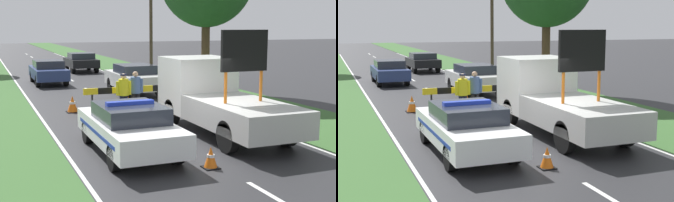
{
  "view_description": "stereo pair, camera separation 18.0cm",
  "coord_description": "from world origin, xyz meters",
  "views": [
    {
      "loc": [
        -5.35,
        -11.86,
        3.43
      ],
      "look_at": [
        0.01,
        1.33,
        1.1
      ],
      "focal_mm": 50.0,
      "sensor_mm": 36.0,
      "label": 1
    },
    {
      "loc": [
        -5.18,
        -11.93,
        3.43
      ],
      "look_at": [
        0.01,
        1.33,
        1.1
      ],
      "focal_mm": 50.0,
      "sensor_mm": 36.0,
      "label": 2
    }
  ],
  "objects": [
    {
      "name": "ground_plane",
      "position": [
        0.0,
        0.0,
        0.0
      ],
      "size": [
        160.0,
        160.0,
        0.0
      ],
      "primitive_type": "plane",
      "color": "#28282B"
    },
    {
      "name": "lane_markings",
      "position": [
        0.0,
        14.82,
        0.0
      ],
      "size": [
        6.71,
        63.84,
        0.01
      ],
      "color": "silver",
      "rests_on": "ground"
    },
    {
      "name": "grass_verge_right",
      "position": [
        5.45,
        20.0,
        0.01
      ],
      "size": [
        4.09,
        120.0,
        0.03
      ],
      "color": "#38602D",
      "rests_on": "ground"
    },
    {
      "name": "police_car",
      "position": [
        -1.7,
        -0.1,
        0.71
      ],
      "size": [
        1.84,
        4.69,
        1.44
      ],
      "rotation": [
        0.0,
        0.0,
        0.02
      ],
      "color": "white",
      "rests_on": "ground"
    },
    {
      "name": "work_truck",
      "position": [
        1.7,
        1.37,
        1.13
      ],
      "size": [
        2.14,
        6.18,
        3.29
      ],
      "rotation": [
        0.0,
        0.0,
        3.21
      ],
      "color": "white",
      "rests_on": "ground"
    },
    {
      "name": "road_barrier",
      "position": [
        -0.12,
        5.33,
        0.88
      ],
      "size": [
        3.31,
        0.08,
        1.06
      ],
      "rotation": [
        0.0,
        0.0,
        -0.13
      ],
      "color": "black",
      "rests_on": "ground"
    },
    {
      "name": "police_officer",
      "position": [
        -0.38,
        4.74,
        0.98
      ],
      "size": [
        0.59,
        0.38,
        1.64
      ],
      "rotation": [
        0.0,
        0.0,
        3.45
      ],
      "color": "#191E38",
      "rests_on": "ground"
    },
    {
      "name": "pedestrian_civilian",
      "position": [
        0.18,
        5.02,
        0.98
      ],
      "size": [
        0.6,
        0.38,
        1.67
      ],
      "rotation": [
        0.0,
        0.0,
        -0.12
      ],
      "color": "#232326",
      "rests_on": "ground"
    },
    {
      "name": "traffic_cone_near_police",
      "position": [
        0.36,
        6.67,
        0.25
      ],
      "size": [
        0.37,
        0.37,
        0.51
      ],
      "color": "black",
      "rests_on": "ground"
    },
    {
      "name": "traffic_cone_centre_front",
      "position": [
        -1.99,
        6.44,
        0.33
      ],
      "size": [
        0.48,
        0.48,
        0.66
      ],
      "color": "black",
      "rests_on": "ground"
    },
    {
      "name": "traffic_cone_near_truck",
      "position": [
        -0.4,
        2.17,
        0.33
      ],
      "size": [
        0.49,
        0.49,
        0.67
      ],
      "color": "black",
      "rests_on": "ground"
    },
    {
      "name": "traffic_cone_behind_barrier",
      "position": [
        1.32,
        5.32,
        0.31
      ],
      "size": [
        0.45,
        0.45,
        0.62
      ],
      "color": "black",
      "rests_on": "ground"
    },
    {
      "name": "traffic_cone_lane_edge",
      "position": [
        -0.29,
        -2.16,
        0.26
      ],
      "size": [
        0.38,
        0.38,
        0.53
      ],
      "color": "black",
      "rests_on": "ground"
    },
    {
      "name": "queued_car_van_white",
      "position": [
        1.86,
        10.4,
        0.78
      ],
      "size": [
        1.9,
        4.49,
        1.47
      ],
      "rotation": [
        0.0,
        0.0,
        3.14
      ],
      "color": "silver",
      "rests_on": "ground"
    },
    {
      "name": "queued_car_hatch_blue",
      "position": [
        -1.57,
        16.09,
        0.73
      ],
      "size": [
        1.79,
        4.42,
        1.39
      ],
      "rotation": [
        0.0,
        0.0,
        3.14
      ],
      "color": "navy",
      "rests_on": "ground"
    },
    {
      "name": "queued_car_sedan_black",
      "position": [
        1.69,
        22.54,
        0.75
      ],
      "size": [
        1.93,
        4.01,
        1.38
      ],
      "rotation": [
        0.0,
        0.0,
        3.14
      ],
      "color": "black",
      "rests_on": "ground"
    },
    {
      "name": "utility_pole",
      "position": [
        4.67,
        15.57,
        3.43
      ],
      "size": [
        1.2,
        0.2,
        6.64
      ],
      "color": "#473828",
      "rests_on": "ground"
    }
  ]
}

